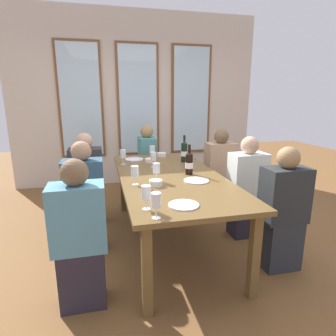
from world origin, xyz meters
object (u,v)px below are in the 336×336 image
white_plate_1 (134,159)px  tasting_bowl_2 (156,183)px  wine_glass_2 (135,172)px  seated_person_5 (283,212)px  wine_glass_5 (152,150)px  seated_person_3 (247,190)px  seated_person_1 (220,173)px  wine_glass_4 (123,154)px  wine_glass_3 (146,194)px  seated_person_4 (80,239)px  seated_person_6 (147,164)px  wine_glass_6 (156,169)px  white_plate_0 (184,205)px  white_plate_2 (196,180)px  wine_glass_0 (153,157)px  dining_table (170,182)px  seated_person_0 (87,182)px  tasting_bowl_0 (150,160)px  wine_bottle_1 (189,163)px  wine_bottle_0 (184,152)px  wine_glass_1 (156,201)px  seated_person_2 (85,200)px  tasting_bowl_1 (162,155)px

white_plate_1 → tasting_bowl_2: (0.06, -1.13, 0.02)m
wine_glass_2 → seated_person_5: 1.35m
wine_glass_5 → seated_person_3: seated_person_3 is taller
seated_person_1 → wine_glass_4: bearing=-175.2°
wine_glass_3 → wine_glass_4: size_ratio=1.00×
seated_person_4 → seated_person_6: size_ratio=1.00×
wine_glass_6 → white_plate_0: bearing=-83.6°
white_plate_2 → wine_glass_0: size_ratio=1.37×
dining_table → white_plate_1: bearing=108.3°
wine_glass_4 → wine_glass_6: size_ratio=1.00×
seated_person_0 → seated_person_5: 2.18m
tasting_bowl_0 → seated_person_6: (0.09, 0.81, -0.24)m
wine_bottle_1 → seated_person_5: 0.99m
wine_bottle_0 → seated_person_0: size_ratio=0.29×
wine_glass_6 → seated_person_4: (-0.67, -0.57, -0.33)m
white_plate_2 → wine_glass_3: (-0.57, -0.58, 0.11)m
white_plate_1 → wine_glass_6: bearing=-84.8°
wine_glass_1 → seated_person_2: 1.21m
wine_glass_3 → seated_person_1: bearing=51.2°
wine_bottle_1 → wine_glass_4: size_ratio=1.76×
tasting_bowl_2 → white_plate_1: bearing=92.8°
seated_person_4 → wine_bottle_0: bearing=48.5°
tasting_bowl_2 → wine_glass_3: bearing=-108.0°
tasting_bowl_1 → seated_person_2: (-0.96, -0.88, -0.24)m
seated_person_1 → seated_person_4: bearing=-139.6°
wine_glass_2 → seated_person_1: 1.58m
wine_bottle_1 → wine_glass_3: (-0.57, -0.83, 0.00)m
white_plate_0 → seated_person_5: seated_person_5 is taller
wine_glass_1 → white_plate_0: bearing=35.8°
tasting_bowl_2 → seated_person_6: seated_person_6 is taller
seated_person_1 → seated_person_4: 2.23m
white_plate_2 → seated_person_5: bearing=-31.8°
tasting_bowl_2 → wine_bottle_1: bearing=37.3°
wine_glass_2 → wine_glass_6: bearing=16.6°
tasting_bowl_0 → wine_glass_4: (-0.33, -0.05, 0.10)m
white_plate_1 → tasting_bowl_2: tasting_bowl_2 is taller
wine_glass_4 → seated_person_1: bearing=4.8°
white_plate_0 → seated_person_1: (0.95, 1.52, -0.22)m
seated_person_1 → wine_glass_5: bearing=173.7°
white_plate_0 → wine_glass_4: 1.46m
white_plate_0 → white_plate_2: 0.64m
tasting_bowl_2 → wine_glass_5: bearing=81.2°
white_plate_2 → dining_table: bearing=125.2°
white_plate_2 → seated_person_1: 1.18m
white_plate_2 → wine_glass_2: size_ratio=1.37×
wine_glass_6 → seated_person_6: 1.67m
white_plate_2 → seated_person_4: 1.17m
tasting_bowl_0 → wine_glass_2: (-0.29, -0.88, 0.10)m
seated_person_1 → seated_person_4: size_ratio=1.00×
wine_glass_2 → seated_person_3: 1.30m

